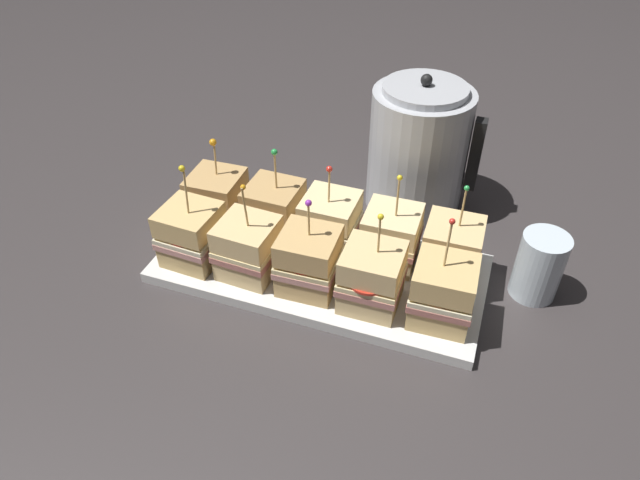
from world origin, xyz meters
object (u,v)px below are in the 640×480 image
at_px(sandwich_back_far_right, 452,250).
at_px(drinking_glass, 539,266).
at_px(sandwich_front_far_left, 192,235).
at_px(sandwich_front_far_right, 443,292).
at_px(serving_platter, 320,269).
at_px(sandwich_front_center, 309,261).
at_px(sandwich_back_right, 391,237).
at_px(sandwich_back_center, 328,223).
at_px(kettle_steel, 418,149).
at_px(sandwich_front_right, 372,278).
at_px(sandwich_back_far_left, 218,200).
at_px(sandwich_back_left, 274,211).
at_px(sandwich_front_left, 248,248).

relative_size(sandwich_back_far_right, drinking_glass, 1.51).
relative_size(sandwich_front_far_left, sandwich_front_far_right, 1.02).
bearing_deg(sandwich_back_far_right, sandwich_front_far_right, -87.60).
relative_size(serving_platter, sandwich_front_center, 3.29).
bearing_deg(sandwich_front_center, drinking_glass, 20.05).
xyz_separation_m(sandwich_back_right, sandwich_back_far_right, (0.10, -0.00, -0.00)).
distance_m(sandwich_back_center, kettle_steel, 0.23).
bearing_deg(sandwich_front_center, sandwich_back_far_right, 27.09).
relative_size(sandwich_front_right, sandwich_back_far_left, 1.01).
height_order(sandwich_back_far_left, sandwich_back_right, sandwich_back_right).
relative_size(sandwich_front_far_right, sandwich_back_far_left, 1.08).
bearing_deg(sandwich_back_left, sandwich_front_left, -90.65).
relative_size(sandwich_front_far_right, sandwich_back_far_right, 1.07).
bearing_deg(sandwich_front_far_right, kettle_steel, 109.29).
relative_size(serving_platter, sandwich_back_far_right, 3.17).
bearing_deg(sandwich_front_center, sandwich_front_far_left, -178.91).
bearing_deg(sandwich_back_far_right, sandwich_back_center, -179.18).
xyz_separation_m(serving_platter, drinking_glass, (0.33, 0.07, 0.05)).
distance_m(sandwich_back_right, drinking_glass, 0.23).
xyz_separation_m(sandwich_front_far_left, sandwich_back_far_left, (-0.01, 0.10, 0.00)).
height_order(sandwich_front_left, sandwich_front_right, sandwich_front_left).
distance_m(serving_platter, sandwich_back_center, 0.08).
bearing_deg(sandwich_front_far_right, serving_platter, 166.63).
relative_size(serving_platter, sandwich_back_right, 3.13).
bearing_deg(sandwich_front_left, sandwich_back_far_left, 136.86).
xyz_separation_m(sandwich_back_left, sandwich_back_right, (0.20, 0.00, -0.00)).
relative_size(sandwich_front_left, sandwich_back_far_right, 1.02).
bearing_deg(sandwich_front_right, sandwich_front_left, 179.24).
relative_size(sandwich_front_right, drinking_glass, 1.50).
distance_m(sandwich_front_left, sandwich_front_center, 0.10).
bearing_deg(serving_platter, kettle_steel, 68.47).
xyz_separation_m(sandwich_front_left, sandwich_back_right, (0.20, 0.10, 0.00)).
bearing_deg(sandwich_front_center, sandwich_back_far_left, 154.87).
bearing_deg(kettle_steel, sandwich_front_far_left, -134.43).
height_order(sandwich_back_far_right, drinking_glass, sandwich_back_far_right).
xyz_separation_m(sandwich_front_center, sandwich_back_left, (-0.10, 0.10, 0.00)).
relative_size(sandwich_back_far_left, sandwich_back_right, 0.97).
distance_m(sandwich_front_far_left, kettle_steel, 0.43).
bearing_deg(sandwich_front_far_right, sandwich_back_center, 154.80).
bearing_deg(serving_platter, sandwich_back_far_left, 167.18).
distance_m(sandwich_front_right, sandwich_front_far_right, 0.10).
distance_m(serving_platter, sandwich_front_center, 0.08).
relative_size(sandwich_front_far_right, drinking_glass, 1.61).
bearing_deg(sandwich_back_far_left, sandwich_front_right, -18.21).
distance_m(serving_platter, sandwich_back_right, 0.13).
xyz_separation_m(sandwich_back_left, drinking_glass, (0.43, 0.02, -0.01)).
bearing_deg(sandwich_front_left, sandwich_front_far_left, -178.35).
relative_size(sandwich_front_left, sandwich_front_center, 1.06).
height_order(sandwich_front_far_left, sandwich_front_left, sandwich_front_far_left).
bearing_deg(sandwich_back_right, sandwich_back_center, -178.40).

